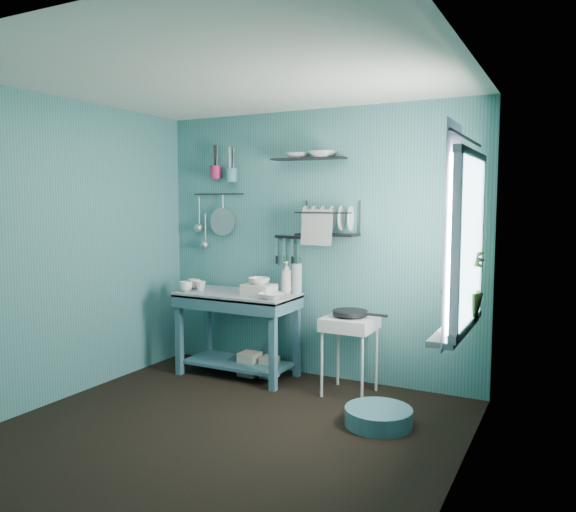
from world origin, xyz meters
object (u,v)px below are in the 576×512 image
at_px(water_bottle, 297,279).
at_px(wash_tub, 259,290).
at_px(mug_right, 194,284).
at_px(hotplate_stand, 350,355).
at_px(utensil_cup_magenta, 216,172).
at_px(floor_basin, 378,417).
at_px(soap_bottle, 287,277).
at_px(utensil_cup_teal, 231,175).
at_px(colander, 222,222).
at_px(storage_tin_small, 269,367).
at_px(work_counter, 238,334).
at_px(storage_tin_large, 250,364).
at_px(dish_rack, 328,218).
at_px(frying_pan, 350,312).
at_px(potted_plant, 462,284).
at_px(mug_mid, 201,286).
at_px(mug_left, 186,286).

bearing_deg(water_bottle, wash_tub, -138.37).
bearing_deg(mug_right, hotplate_stand, 0.00).
distance_m(hotplate_stand, utensil_cup_magenta, 2.26).
bearing_deg(floor_basin, soap_bottle, 147.21).
height_order(utensil_cup_teal, colander, utensil_cup_teal).
bearing_deg(colander, storage_tin_small, -19.09).
xyz_separation_m(work_counter, floor_basin, (1.58, -0.55, -0.33)).
bearing_deg(hotplate_stand, storage_tin_large, 170.95).
bearing_deg(storage_tin_small, storage_tin_large, -171.47).
bearing_deg(soap_bottle, storage_tin_small, -135.00).
bearing_deg(storage_tin_small, floor_basin, -26.10).
relative_size(water_bottle, utensil_cup_teal, 2.15).
bearing_deg(water_bottle, dish_rack, 2.30).
distance_m(colander, storage_tin_large, 1.44).
xyz_separation_m(work_counter, water_bottle, (0.52, 0.22, 0.54)).
height_order(water_bottle, colander, colander).
bearing_deg(hotplate_stand, soap_bottle, 158.09).
bearing_deg(frying_pan, potted_plant, -25.69).
xyz_separation_m(water_bottle, utensil_cup_magenta, (-0.94, 0.06, 1.01)).
relative_size(work_counter, storage_tin_large, 5.11).
height_order(work_counter, frying_pan, work_counter).
relative_size(mug_mid, storage_tin_large, 0.45).
height_order(hotplate_stand, utensil_cup_teal, utensil_cup_teal).
bearing_deg(hotplate_stand, frying_pan, -6.29).
height_order(frying_pan, colander, colander).
bearing_deg(dish_rack, storage_tin_small, -164.90).
height_order(soap_bottle, storage_tin_large, soap_bottle).
height_order(soap_bottle, water_bottle, soap_bottle).
bearing_deg(storage_tin_large, hotplate_stand, -2.76).
distance_m(potted_plant, floor_basin, 1.17).
bearing_deg(soap_bottle, frying_pan, -15.62).
relative_size(work_counter, soap_bottle, 3.76).
xyz_separation_m(water_bottle, storage_tin_small, (-0.22, -0.14, -0.84)).
relative_size(hotplate_stand, colander, 2.41).
bearing_deg(dish_rack, wash_tub, -157.36).
bearing_deg(hotplate_stand, mug_mid, 175.99).
distance_m(wash_tub, floor_basin, 1.63).
bearing_deg(mug_left, soap_bottle, 21.80).
bearing_deg(utensil_cup_teal, frying_pan, -11.62).
relative_size(utensil_cup_magenta, storage_tin_large, 0.59).
height_order(wash_tub, dish_rack, dish_rack).
height_order(storage_tin_large, floor_basin, storage_tin_large).
bearing_deg(utensil_cup_magenta, storage_tin_large, -23.96).
bearing_deg(dish_rack, storage_tin_large, -166.99).
height_order(water_bottle, storage_tin_small, water_bottle).
height_order(mug_mid, storage_tin_large, mug_mid).
bearing_deg(utensil_cup_magenta, water_bottle, -3.77).
bearing_deg(storage_tin_large, floor_basin, -21.96).
relative_size(wash_tub, dish_rack, 0.51).
bearing_deg(dish_rack, frying_pan, -37.72).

